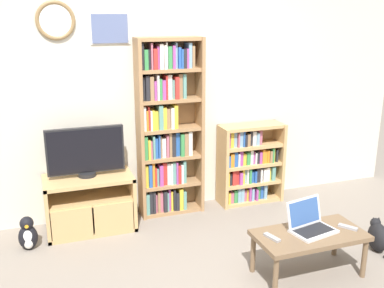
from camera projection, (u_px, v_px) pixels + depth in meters
The scene contains 12 objects.
ground_plane at pixel (220, 288), 3.64m from camera, with size 18.00×18.00×0.00m, color gray.
wall_back at pixel (160, 94), 4.82m from camera, with size 5.97×0.09×2.60m.
tv_stand at pixel (90, 203), 4.56m from camera, with size 0.88×0.48×0.57m.
television at pixel (86, 152), 4.44m from camera, with size 0.76×0.18×0.50m.
bookshelf_tall at pixel (167, 130), 4.79m from camera, with size 0.70×0.25×1.91m.
bookshelf_short at pixel (248, 165), 5.22m from camera, with size 0.75×0.30×0.93m.
coffee_table at pixel (309, 238), 3.74m from camera, with size 0.92×0.47×0.39m.
laptop at pixel (310, 223), 3.77m from camera, with size 0.41×0.34×0.25m.
remote_near_laptop at pixel (272, 237), 3.64m from camera, with size 0.09×0.17×0.02m.
remote_far_from_laptop at pixel (348, 227), 3.81m from camera, with size 0.13×0.16×0.02m.
cat at pixel (378, 236), 4.19m from camera, with size 0.22×0.50×0.31m.
penguin_figurine at pixel (28, 235), 4.20m from camera, with size 0.18×0.16×0.33m.
Camera 1 is at (-1.27, -2.90, 2.15)m, focal length 42.00 mm.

